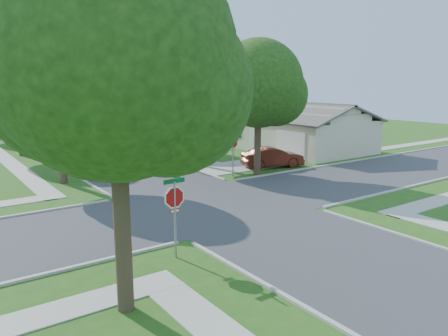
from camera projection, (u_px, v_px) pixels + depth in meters
ground at (213, 205)px, 21.56m from camera, size 100.00×100.00×0.00m
road_ns at (213, 205)px, 21.55m from camera, size 7.00×100.00×0.02m
sidewalk_ne at (123, 139)px, 45.81m from camera, size 1.20×40.00×0.04m
driveway at (249, 165)px, 31.71m from camera, size 8.80×3.60×0.05m
stop_sign_sw at (175, 201)px, 14.73m from camera, size 1.05×0.80×2.98m
stop_sign_ne at (233, 145)px, 27.58m from camera, size 1.05×0.80×2.98m
tree_e_near at (197, 86)px, 30.34m from camera, size 4.97×4.80×8.28m
tree_e_mid at (128, 78)px, 39.83m from camera, size 5.59×5.40×9.21m
tree_e_far at (83, 81)px, 50.28m from camera, size 5.17×5.00×8.72m
tree_w_near at (57, 79)px, 24.93m from camera, size 5.38×5.20×8.97m
tree_w_mid at (16, 75)px, 34.46m from camera, size 5.80×5.60×9.56m
tree_sw_corner at (117, 70)px, 10.52m from camera, size 6.21×6.00×9.55m
tree_ne_corner at (259, 88)px, 27.43m from camera, size 5.80×5.60×8.66m
house_ne_near at (292, 132)px, 39.12m from camera, size 8.42×13.60×4.23m
house_ne_far at (189, 118)px, 53.52m from camera, size 8.42×13.60×4.23m
car_driveway at (273, 157)px, 30.79m from camera, size 4.62×2.75×1.44m
car_curb_east at (78, 135)px, 42.39m from camera, size 2.19×4.93×1.65m
car_curb_west at (37, 132)px, 45.86m from camera, size 2.16×4.90×1.40m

